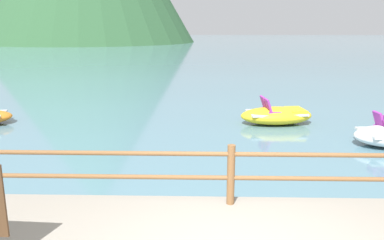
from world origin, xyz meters
The scene contains 3 objects.
ground_plane centered at (0.00, 40.00, 0.00)m, with size 200.00×200.00×0.00m, color slate.
dock_railing centered at (0.00, 1.55, 0.98)m, with size 23.92×0.12×0.95m.
pedal_boat_0 centered at (1.95, 8.27, 0.29)m, with size 2.45×1.49×0.88m.
Camera 1 is at (-0.44, -4.04, 3.08)m, focal length 36.49 mm.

